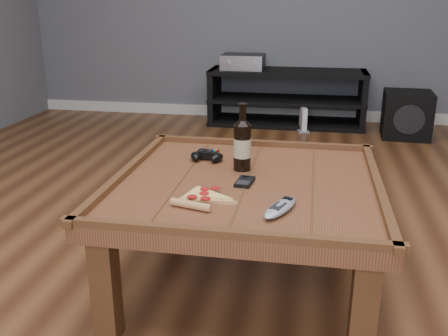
% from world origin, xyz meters
% --- Properties ---
extents(ground, '(6.00, 6.00, 0.00)m').
position_xyz_m(ground, '(0.00, 0.00, 0.00)').
color(ground, '#432413').
rests_on(ground, ground).
extents(baseboard, '(5.00, 0.02, 0.10)m').
position_xyz_m(baseboard, '(0.00, 2.99, 0.05)').
color(baseboard, silver).
rests_on(baseboard, ground).
extents(coffee_table, '(1.03, 1.03, 0.48)m').
position_xyz_m(coffee_table, '(0.00, 0.00, 0.39)').
color(coffee_table, '#522917').
rests_on(coffee_table, ground).
extents(media_console, '(1.40, 0.45, 0.50)m').
position_xyz_m(media_console, '(0.00, 2.75, 0.25)').
color(media_console, black).
rests_on(media_console, ground).
extents(beer_bottle, '(0.07, 0.07, 0.27)m').
position_xyz_m(beer_bottle, '(-0.04, 0.13, 0.56)').
color(beer_bottle, black).
rests_on(beer_bottle, coffee_table).
extents(game_controller, '(0.16, 0.11, 0.04)m').
position_xyz_m(game_controller, '(-0.20, 0.22, 0.47)').
color(game_controller, black).
rests_on(game_controller, coffee_table).
extents(pizza_slice, '(0.22, 0.29, 0.03)m').
position_xyz_m(pizza_slice, '(-0.13, -0.22, 0.46)').
color(pizza_slice, tan).
rests_on(pizza_slice, coffee_table).
extents(smartphone, '(0.07, 0.11, 0.01)m').
position_xyz_m(smartphone, '(-0.01, -0.03, 0.46)').
color(smartphone, black).
rests_on(smartphone, coffee_table).
extents(remote_control, '(0.13, 0.21, 0.03)m').
position_xyz_m(remote_control, '(0.15, -0.27, 0.46)').
color(remote_control, gray).
rests_on(remote_control, coffee_table).
extents(av_receiver, '(0.38, 0.32, 0.13)m').
position_xyz_m(av_receiver, '(-0.40, 2.75, 0.57)').
color(av_receiver, black).
rests_on(av_receiver, media_console).
extents(subwoofer, '(0.40, 0.40, 0.38)m').
position_xyz_m(subwoofer, '(1.01, 2.50, 0.19)').
color(subwoofer, black).
rests_on(subwoofer, ground).
extents(game_console, '(0.13, 0.19, 0.21)m').
position_xyz_m(game_console, '(0.16, 2.52, 0.10)').
color(game_console, gray).
rests_on(game_console, ground).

